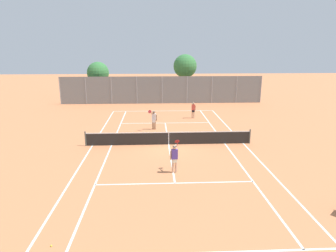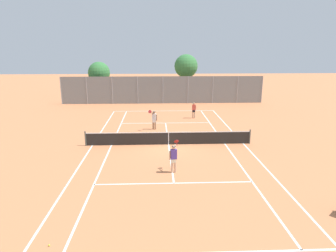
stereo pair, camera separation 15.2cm
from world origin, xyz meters
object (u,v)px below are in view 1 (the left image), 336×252
player_far_right (193,109)px  loose_tennis_ball_0 (51,246)px  tree_behind_left (97,74)px  tree_behind_right (185,67)px  player_far_left (154,119)px  tennis_net (169,138)px  player_near_side (174,157)px  loose_tennis_ball_1 (180,140)px

player_far_right → loose_tennis_ball_0: bearing=-111.2°
tree_behind_left → tree_behind_right: (11.41, 0.34, 0.80)m
player_far_right → tree_behind_left: tree_behind_left is taller
player_far_left → tree_behind_right: (4.18, 14.95, 3.42)m
tennis_net → player_near_side: player_near_side is taller
loose_tennis_ball_1 → tree_behind_left: tree_behind_left is taller
player_far_left → tree_behind_left: tree_behind_left is taller
loose_tennis_ball_0 → player_far_left: bearing=76.6°
tennis_net → loose_tennis_ball_1: (0.89, 1.07, -0.48)m
player_near_side → tree_behind_right: size_ratio=0.30×
player_far_left → player_far_right: 5.65m
player_near_side → tree_behind_left: 25.39m
player_far_right → loose_tennis_ball_1: player_far_right is taller
tree_behind_right → loose_tennis_ball_1: bearing=-97.0°
loose_tennis_ball_0 → loose_tennis_ball_1: size_ratio=1.00×
player_near_side → tree_behind_left: tree_behind_left is taller
player_far_left → tree_behind_right: bearing=74.4°
player_far_right → tree_behind_right: (0.26, 10.88, 3.44)m
tree_behind_right → player_far_left: bearing=-105.6°
loose_tennis_ball_0 → loose_tennis_ball_1: same height
player_near_side → tree_behind_left: bearing=109.3°
player_near_side → tree_behind_left: size_ratio=0.35×
player_far_right → loose_tennis_ball_1: 7.55m
tennis_net → tree_behind_left: size_ratio=2.37×
player_far_left → tree_behind_left: (-7.23, 14.61, 2.62)m
tree_behind_right → loose_tennis_ball_0: bearing=-104.5°
tennis_net → tree_behind_left: bearing=113.7°
loose_tennis_ball_1 → loose_tennis_ball_0: bearing=-114.5°
tree_behind_left → tree_behind_right: bearing=1.7°
player_far_right → loose_tennis_ball_1: bearing=-105.3°
tennis_net → player_near_side: bearing=-89.2°
tennis_net → player_near_side: size_ratio=6.76×
loose_tennis_ball_0 → loose_tennis_ball_1: (5.64, 12.37, 0.00)m
player_near_side → loose_tennis_ball_1: (0.82, 6.07, -0.89)m
player_near_side → loose_tennis_ball_0: 7.98m
tennis_net → loose_tennis_ball_1: bearing=50.2°
player_near_side → loose_tennis_ball_1: bearing=82.3°
tennis_net → player_near_side: 5.02m
player_far_right → tree_behind_left: size_ratio=0.32×
tennis_net → tree_behind_left: tree_behind_left is taller
tennis_net → loose_tennis_ball_0: size_ratio=181.82×
tennis_net → loose_tennis_ball_0: tennis_net is taller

